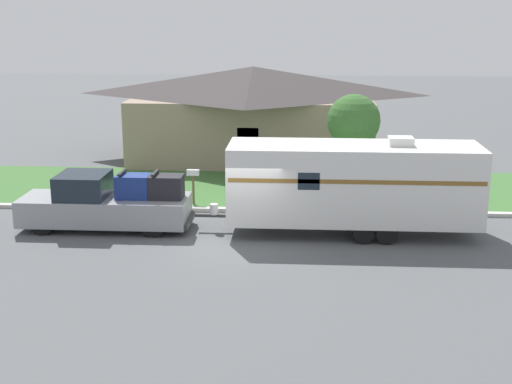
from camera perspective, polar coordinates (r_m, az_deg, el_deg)
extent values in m
plane|color=#515456|center=(23.30, -1.06, -4.16)|extent=(120.00, 120.00, 0.00)
cube|color=beige|center=(26.85, -0.40, -1.46)|extent=(80.00, 0.30, 0.14)
cube|color=#3D6B33|center=(30.38, 0.10, 0.34)|extent=(80.00, 7.00, 0.03)
cube|color=gray|center=(36.76, -0.21, 5.34)|extent=(11.76, 7.61, 3.18)
pyramid|color=#3D3838|center=(36.46, -0.21, 8.90)|extent=(12.70, 8.22, 1.42)
cube|color=#4C3828|center=(33.15, -0.66, 3.37)|extent=(1.00, 0.06, 2.10)
cylinder|color=black|center=(25.19, -16.75, -2.37)|extent=(0.83, 0.28, 0.83)
cylinder|color=black|center=(26.65, -15.56, -1.36)|extent=(0.83, 0.28, 0.83)
cylinder|color=black|center=(24.13, -8.21, -2.62)|extent=(0.83, 0.28, 0.83)
cylinder|color=black|center=(25.65, -7.47, -1.55)|extent=(0.83, 0.28, 0.83)
cube|color=gray|center=(25.62, -14.77, -1.32)|extent=(3.19, 1.98, 0.90)
cube|color=#19232D|center=(25.23, -13.65, 0.53)|extent=(1.66, 1.82, 0.82)
cube|color=gray|center=(24.87, -8.43, -1.47)|extent=(2.59, 1.98, 0.90)
cube|color=#333333|center=(24.71, -5.32, -2.27)|extent=(0.12, 1.78, 0.20)
cube|color=navy|center=(24.77, -9.79, 0.45)|extent=(1.15, 0.83, 0.80)
cube|color=black|center=(24.75, -10.67, 1.54)|extent=(0.10, 0.92, 0.08)
cube|color=black|center=(24.53, -7.20, 0.41)|extent=(1.15, 0.83, 0.80)
cube|color=black|center=(24.49, -8.08, 1.51)|extent=(0.10, 0.92, 0.08)
cylinder|color=black|center=(23.47, 8.57, -3.31)|extent=(0.68, 0.22, 0.68)
cylinder|color=black|center=(25.54, 8.18, -1.82)|extent=(0.68, 0.22, 0.68)
cylinder|color=black|center=(23.55, 10.39, -3.33)|extent=(0.68, 0.22, 0.68)
cylinder|color=black|center=(25.61, 9.85, -1.84)|extent=(0.68, 0.22, 0.68)
cube|color=silver|center=(24.10, 7.79, 0.74)|extent=(8.36, 2.45, 2.58)
cube|color=brown|center=(22.83, 8.03, 0.79)|extent=(8.20, 0.01, 0.14)
cube|color=#383838|center=(24.55, -3.51, -1.89)|extent=(1.20, 0.12, 0.10)
cylinder|color=silver|center=(24.48, -3.38, -1.38)|extent=(0.28, 0.28, 0.36)
cube|color=silver|center=(23.96, 11.51, 4.00)|extent=(0.80, 0.68, 0.28)
cube|color=#19232D|center=(22.76, 4.24, 0.86)|extent=(0.70, 0.01, 0.56)
cylinder|color=brown|center=(27.83, -5.03, 0.16)|extent=(0.09, 0.09, 1.18)
cube|color=silver|center=(27.66, -5.06, 1.57)|extent=(0.48, 0.20, 0.22)
cylinder|color=brown|center=(29.73, 7.70, 2.03)|extent=(0.24, 0.24, 2.19)
sphere|color=#38662D|center=(29.38, 7.83, 5.67)|extent=(2.17, 2.17, 2.17)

